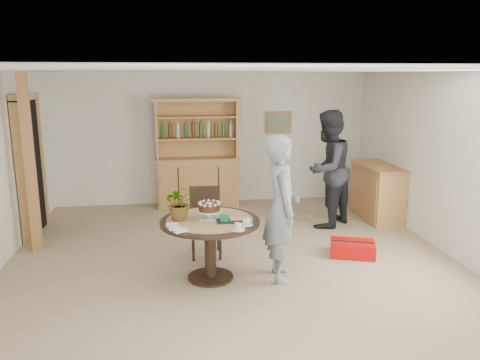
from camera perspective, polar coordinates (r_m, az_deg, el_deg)
name	(u,v)px	position (r m, az deg, el deg)	size (l,w,h in m)	color
ground	(237,273)	(6.02, -0.41, -11.32)	(7.00, 7.00, 0.00)	tan
room_shell	(237,136)	(5.55, -0.42, 5.34)	(6.04, 7.04, 2.52)	white
doorway	(30,164)	(7.88, -24.23, 1.75)	(0.13, 1.10, 2.18)	black
pine_post	(30,164)	(7.03, -24.24, 1.74)	(0.12, 0.12, 2.50)	tan
hutch	(198,170)	(8.88, -5.19, 1.20)	(1.62, 0.54, 2.04)	tan
sideboard	(377,191)	(8.46, 16.37, -1.35)	(0.54, 1.26, 0.94)	tan
dining_table	(210,232)	(5.68, -3.67, -6.29)	(1.20, 1.20, 0.76)	black
dining_chair	(205,217)	(6.49, -4.24, -4.50)	(0.43, 0.43, 0.95)	black
birthday_cake	(209,208)	(5.65, -3.75, -3.46)	(0.30, 0.30, 0.20)	white
flower_vase	(180,202)	(5.61, -7.33, -2.72)	(0.38, 0.33, 0.42)	#3F7233
gift_tray	(229,220)	(5.53, -1.37, -4.84)	(0.30, 0.20, 0.08)	black
coffee_cup_a	(246,222)	(5.40, 0.79, -5.12)	(0.15, 0.15, 0.09)	white
coffee_cup_b	(238,227)	(5.23, -0.22, -5.79)	(0.15, 0.15, 0.08)	white
napkins	(176,228)	(5.32, -7.85, -5.80)	(0.24, 0.33, 0.03)	white
teen_boy	(281,208)	(5.63, 5.05, -3.46)	(0.65, 0.43, 1.78)	gray
adult_person	(327,169)	(7.72, 10.61, 1.31)	(0.93, 0.72, 1.91)	black
red_suitcase	(352,249)	(6.73, 13.54, -8.13)	(0.70, 0.57, 0.21)	red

